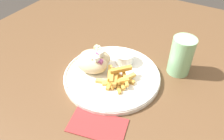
# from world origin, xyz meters

# --- Properties ---
(table) EXTENTS (1.35, 1.35, 0.73)m
(table) POSITION_xyz_m (0.00, 0.00, 0.67)
(table) COLOR brown
(table) RESTS_ON ground_plane
(napkin) EXTENTS (0.17, 0.12, 0.00)m
(napkin) POSITION_xyz_m (0.03, -0.21, 0.74)
(napkin) COLOR maroon
(napkin) RESTS_ON table
(plate) EXTENTS (0.31, 0.31, 0.02)m
(plate) POSITION_xyz_m (-0.03, -0.03, 0.74)
(plate) COLOR white
(plate) RESTS_ON table
(pita_sandwich_near) EXTENTS (0.12, 0.10, 0.07)m
(pita_sandwich_near) POSITION_xyz_m (-0.10, -0.04, 0.78)
(pita_sandwich_near) COLOR beige
(pita_sandwich_near) RESTS_ON plate
(pita_sandwich_far) EXTENTS (0.12, 0.10, 0.07)m
(pita_sandwich_far) POSITION_xyz_m (-0.11, -0.01, 0.78)
(pita_sandwich_far) COLOR beige
(pita_sandwich_far) RESTS_ON plate
(fries_pile) EXTENTS (0.11, 0.10, 0.04)m
(fries_pile) POSITION_xyz_m (-0.00, -0.05, 0.76)
(fries_pile) COLOR #E5B251
(fries_pile) RESTS_ON plate
(sauce_ramekin) EXTENTS (0.07, 0.07, 0.04)m
(sauce_ramekin) POSITION_xyz_m (-0.03, 0.05, 0.77)
(sauce_ramekin) COLOR white
(sauce_ramekin) RESTS_ON plate
(water_glass) EXTENTS (0.07, 0.07, 0.13)m
(water_glass) POSITION_xyz_m (0.15, 0.11, 0.79)
(water_glass) COLOR #8CCC93
(water_glass) RESTS_ON table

